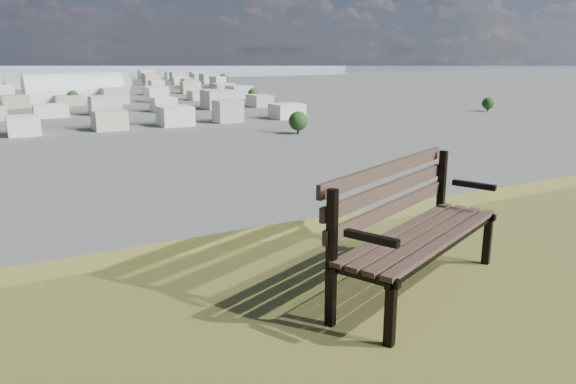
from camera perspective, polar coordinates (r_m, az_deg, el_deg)
park_bench at (r=4.12m, az=12.32°, el=-2.86°), size 1.82×1.21×0.91m
arena at (r=318.64m, az=-20.90°, el=9.32°), size 48.90×21.99×20.37m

